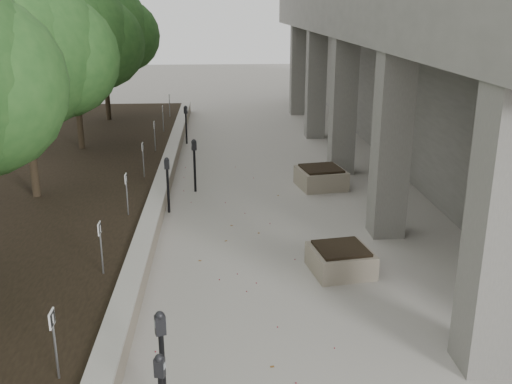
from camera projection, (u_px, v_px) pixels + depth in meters
name	position (u px, v px, depth m)	size (l,w,h in m)	color
retaining_wall	(162.00, 187.00, 15.47)	(0.39, 26.00, 0.50)	gray
planting_bed	(22.00, 192.00, 15.27)	(7.00, 26.00, 0.40)	black
crabapple_tree_3	(23.00, 85.00, 13.46)	(4.60, 4.00, 5.44)	#224E1E
crabapple_tree_4	(74.00, 64.00, 18.21)	(4.60, 4.00, 5.44)	#224E1E
crabapple_tree_5	(104.00, 52.00, 22.95)	(4.60, 4.00, 5.44)	#224E1E
parking_sign_2	(55.00, 345.00, 7.18)	(0.04, 0.22, 0.96)	black
parking_sign_3	(101.00, 248.00, 10.03)	(0.04, 0.22, 0.96)	black
parking_sign_4	(127.00, 194.00, 12.87)	(0.04, 0.22, 0.96)	black
parking_sign_5	(143.00, 160.00, 15.72)	(0.04, 0.22, 0.96)	black
parking_sign_6	(155.00, 136.00, 18.57)	(0.04, 0.22, 0.96)	black
parking_sign_7	(163.00, 119.00, 21.42)	(0.04, 0.22, 0.96)	black
parking_sign_8	(169.00, 105.00, 24.27)	(0.04, 0.22, 0.96)	black
parking_meter_2	(163.00, 365.00, 7.02)	(0.15, 0.10, 1.47)	black
parking_meter_3	(168.00, 185.00, 14.11)	(0.14, 0.10, 1.41)	black
parking_meter_4	(195.00, 166.00, 15.72)	(0.15, 0.10, 1.47)	black
parking_meter_5	(186.00, 125.00, 21.19)	(0.14, 0.10, 1.42)	black
planter_front	(341.00, 259.00, 11.08)	(1.10, 1.10, 0.51)	gray
planter_back	(321.00, 177.00, 16.24)	(1.23, 1.23, 0.58)	gray
berry_scatter	(230.00, 255.00, 11.85)	(3.30, 14.10, 0.02)	maroon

